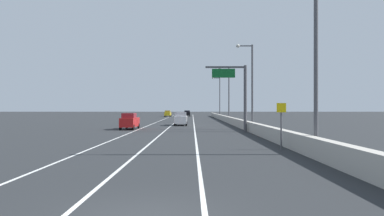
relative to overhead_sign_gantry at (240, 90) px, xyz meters
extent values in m
plane|color=#26282B|center=(-6.46, 35.45, -4.73)|extent=(320.00, 320.00, 0.00)
cube|color=silver|center=(-11.96, 26.45, -4.73)|extent=(0.16, 130.00, 0.00)
cube|color=silver|center=(-8.46, 26.45, -4.73)|extent=(0.16, 130.00, 0.00)
cube|color=silver|center=(-4.96, 26.45, -4.73)|extent=(0.16, 130.00, 0.00)
cube|color=#B2ADA3|center=(1.34, 11.45, -4.18)|extent=(0.60, 120.00, 1.10)
cylinder|color=#47474C|center=(0.74, 0.02, -0.98)|extent=(0.36, 0.36, 7.50)
cube|color=#47474C|center=(-1.51, 0.02, 2.57)|extent=(4.50, 0.20, 0.20)
cube|color=#0C5923|center=(-1.73, -0.10, 1.87)|extent=(2.60, 0.10, 1.00)
cylinder|color=#4C4C51|center=(0.44, -15.57, -3.53)|extent=(0.10, 0.10, 2.40)
cube|color=yellow|center=(0.44, -15.61, -2.03)|extent=(0.60, 0.04, 0.60)
cylinder|color=#4C4C51|center=(1.85, -17.69, 0.56)|extent=(0.24, 0.24, 10.58)
cylinder|color=#4C4C51|center=(2.24, 3.78, 0.56)|extent=(0.24, 0.24, 10.58)
cube|color=#4C4C51|center=(1.34, 3.78, 5.71)|extent=(1.80, 0.12, 0.12)
sphere|color=beige|center=(0.44, 3.78, 5.71)|extent=(0.44, 0.44, 0.44)
cylinder|color=#4C4C51|center=(1.82, 25.25, 0.56)|extent=(0.24, 0.24, 10.58)
cube|color=#4C4C51|center=(0.92, 25.25, 5.71)|extent=(1.80, 0.12, 0.12)
sphere|color=beige|center=(0.02, 25.25, 5.71)|extent=(0.44, 0.44, 0.44)
cylinder|color=#4C4C51|center=(1.93, 46.72, 0.56)|extent=(0.24, 0.24, 10.58)
cube|color=#4C4C51|center=(1.03, 46.72, 5.71)|extent=(1.80, 0.12, 0.12)
sphere|color=beige|center=(0.13, 46.72, 5.71)|extent=(0.44, 0.44, 0.44)
cube|color=white|center=(-7.00, 13.33, -3.84)|extent=(1.88, 4.77, 1.09)
cube|color=#96969E|center=(-7.00, 12.85, -2.99)|extent=(1.65, 2.15, 0.60)
cylinder|color=black|center=(-7.86, 15.26, -4.39)|extent=(0.22, 0.68, 0.68)
cylinder|color=black|center=(-6.16, 15.26, -4.39)|extent=(0.22, 0.68, 0.68)
cylinder|color=black|center=(-7.85, 11.39, -4.39)|extent=(0.22, 0.68, 0.68)
cylinder|color=black|center=(-6.15, 11.40, -4.39)|extent=(0.22, 0.68, 0.68)
cube|color=gold|center=(-12.73, 62.17, -3.90)|extent=(1.89, 4.15, 0.98)
cube|color=olive|center=(-12.74, 61.76, -3.11)|extent=(1.60, 1.89, 0.60)
cylinder|color=black|center=(-13.46, 63.79, -4.39)|extent=(0.24, 0.69, 0.68)
cylinder|color=black|center=(-11.88, 63.73, -4.39)|extent=(0.24, 0.69, 0.68)
cylinder|color=black|center=(-13.57, 60.60, -4.39)|extent=(0.24, 0.69, 0.68)
cylinder|color=black|center=(-11.99, 60.54, -4.39)|extent=(0.24, 0.69, 0.68)
cube|color=black|center=(-6.79, 63.26, -3.90)|extent=(1.88, 4.25, 0.97)
cube|color=black|center=(-6.79, 62.83, -3.12)|extent=(1.65, 1.91, 0.60)
cylinder|color=black|center=(-7.65, 64.93, -4.39)|extent=(0.22, 0.68, 0.68)
cylinder|color=black|center=(-5.93, 64.93, -4.39)|extent=(0.22, 0.68, 0.68)
cylinder|color=black|center=(-7.64, 61.58, -4.39)|extent=(0.22, 0.68, 0.68)
cylinder|color=black|center=(-5.93, 61.58, -4.39)|extent=(0.22, 0.68, 0.68)
cube|color=red|center=(-13.13, 4.20, -3.83)|extent=(1.76, 4.44, 1.11)
cube|color=maroon|center=(-13.13, 3.75, -2.98)|extent=(1.52, 2.01, 0.60)
cylinder|color=black|center=(-13.88, 5.97, -4.39)|extent=(0.23, 0.68, 0.68)
cylinder|color=black|center=(-12.33, 5.95, -4.39)|extent=(0.23, 0.68, 0.68)
cylinder|color=black|center=(-13.92, 2.44, -4.39)|extent=(0.23, 0.68, 0.68)
cylinder|color=black|center=(-12.37, 2.43, -4.39)|extent=(0.23, 0.68, 0.68)
camera|label=1|loc=(-5.28, -36.03, -2.05)|focal=29.89mm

